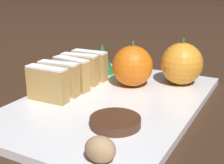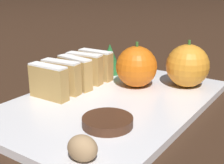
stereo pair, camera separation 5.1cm
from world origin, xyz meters
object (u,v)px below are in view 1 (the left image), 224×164
orange_near (132,66)px  chocolate_cookie (115,122)px  orange_far (182,64)px  walnut (100,149)px

orange_near → chocolate_cookie: bearing=-72.2°
orange_far → chocolate_cookie: (-0.03, -0.22, -0.03)m
walnut → chocolate_cookie: walnut is taller
orange_near → orange_far: size_ratio=0.96×
orange_far → walnut: 0.31m
orange_near → orange_far: bearing=34.1°
orange_far → walnut: (0.00, -0.30, -0.02)m
walnut → orange_far: bearing=90.1°
orange_far → walnut: bearing=-89.9°
orange_far → chocolate_cookie: bearing=-96.7°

